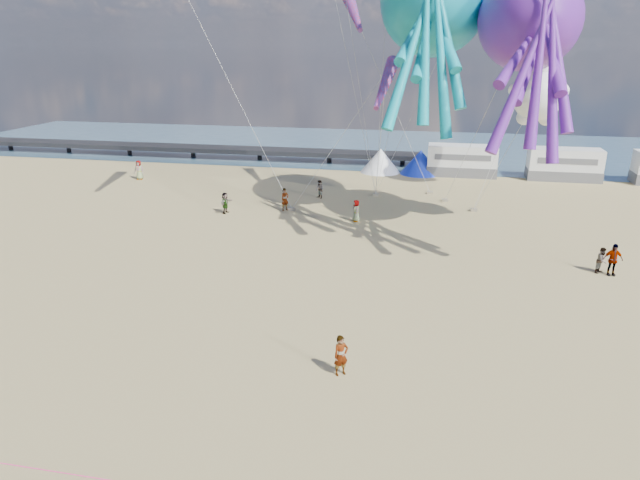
{
  "coord_description": "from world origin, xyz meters",
  "views": [
    {
      "loc": [
        3.31,
        -17.19,
        12.29
      ],
      "look_at": [
        -1.37,
        6.0,
        4.16
      ],
      "focal_mm": 32.0,
      "sensor_mm": 36.0,
      "label": 1
    }
  ],
  "objects_px": {
    "sandbag_a": "(292,209)",
    "sandbag_d": "(430,192)",
    "tent_blue": "(420,162)",
    "standing_person": "(341,355)",
    "beachgoer_0": "(356,211)",
    "windsock_right": "(385,84)",
    "sandbag_c": "(474,210)",
    "kite_teddy_orange": "(549,23)",
    "beachgoer_5": "(285,199)",
    "kite_octopus_teal": "(434,2)",
    "windsock_mid": "(354,14)",
    "beachgoer_4": "(225,203)",
    "beachgoer_3": "(613,260)",
    "beachgoer_6": "(139,170)",
    "kite_octopus_purple": "(529,20)",
    "beachgoer_1": "(602,260)",
    "tent_white": "(380,160)",
    "beachgoer_7": "(320,189)",
    "sandbag_e": "(376,195)",
    "motorhome_1": "(564,164)",
    "sandbag_b": "(445,200)",
    "kite_panda": "(538,96)"
  },
  "relations": [
    {
      "from": "tent_white",
      "to": "sandbag_c",
      "type": "distance_m",
      "value": 15.59
    },
    {
      "from": "beachgoer_4",
      "to": "beachgoer_3",
      "type": "bearing_deg",
      "value": -97.34
    },
    {
      "from": "tent_white",
      "to": "windsock_right",
      "type": "bearing_deg",
      "value": -84.36
    },
    {
      "from": "sandbag_a",
      "to": "kite_octopus_teal",
      "type": "relative_size",
      "value": 0.04
    },
    {
      "from": "beachgoer_0",
      "to": "sandbag_e",
      "type": "bearing_deg",
      "value": 153.78
    },
    {
      "from": "standing_person",
      "to": "beachgoer_1",
      "type": "bearing_deg",
      "value": 9.27
    },
    {
      "from": "motorhome_1",
      "to": "beachgoer_3",
      "type": "bearing_deg",
      "value": -94.7
    },
    {
      "from": "sandbag_a",
      "to": "sandbag_d",
      "type": "relative_size",
      "value": 1.0
    },
    {
      "from": "beachgoer_3",
      "to": "windsock_mid",
      "type": "distance_m",
      "value": 25.44
    },
    {
      "from": "beachgoer_7",
      "to": "kite_teddy_orange",
      "type": "relative_size",
      "value": 0.22
    },
    {
      "from": "beachgoer_5",
      "to": "kite_octopus_purple",
      "type": "height_order",
      "value": "kite_octopus_purple"
    },
    {
      "from": "sandbag_b",
      "to": "sandbag_c",
      "type": "distance_m",
      "value": 3.34
    },
    {
      "from": "sandbag_c",
      "to": "sandbag_e",
      "type": "distance_m",
      "value": 8.64
    },
    {
      "from": "beachgoer_7",
      "to": "tent_white",
      "type": "bearing_deg",
      "value": 111.86
    },
    {
      "from": "standing_person",
      "to": "sandbag_a",
      "type": "xyz_separation_m",
      "value": [
        -7.59,
        22.38,
        -0.73
      ]
    },
    {
      "from": "tent_white",
      "to": "kite_teddy_orange",
      "type": "bearing_deg",
      "value": -32.74
    },
    {
      "from": "motorhome_1",
      "to": "standing_person",
      "type": "bearing_deg",
      "value": -111.91
    },
    {
      "from": "tent_blue",
      "to": "sandbag_b",
      "type": "bearing_deg",
      "value": -76.86
    },
    {
      "from": "kite_octopus_teal",
      "to": "standing_person",
      "type": "bearing_deg",
      "value": -104.35
    },
    {
      "from": "sandbag_b",
      "to": "kite_teddy_orange",
      "type": "bearing_deg",
      "value": 16.02
    },
    {
      "from": "sandbag_a",
      "to": "standing_person",
      "type": "bearing_deg",
      "value": -71.25
    },
    {
      "from": "beachgoer_5",
      "to": "beachgoer_6",
      "type": "relative_size",
      "value": 0.96
    },
    {
      "from": "beachgoer_5",
      "to": "kite_octopus_purple",
      "type": "bearing_deg",
      "value": -61.18
    },
    {
      "from": "sandbag_c",
      "to": "windsock_mid",
      "type": "distance_m",
      "value": 17.53
    },
    {
      "from": "standing_person",
      "to": "kite_teddy_orange",
      "type": "xyz_separation_m",
      "value": [
        10.94,
        29.44,
        13.02
      ]
    },
    {
      "from": "beachgoer_3",
      "to": "sandbag_b",
      "type": "height_order",
      "value": "beachgoer_3"
    },
    {
      "from": "kite_octopus_teal",
      "to": "beachgoer_4",
      "type": "bearing_deg",
      "value": 177.34
    },
    {
      "from": "beachgoer_4",
      "to": "kite_octopus_purple",
      "type": "bearing_deg",
      "value": -86.52
    },
    {
      "from": "motorhome_1",
      "to": "windsock_right",
      "type": "xyz_separation_m",
      "value": [
        -15.41,
        -21.17,
        8.52
      ]
    },
    {
      "from": "kite_octopus_purple",
      "to": "windsock_mid",
      "type": "height_order",
      "value": "kite_octopus_purple"
    },
    {
      "from": "sandbag_d",
      "to": "beachgoer_0",
      "type": "bearing_deg",
      "value": -118.73
    },
    {
      "from": "kite_octopus_purple",
      "to": "kite_panda",
      "type": "height_order",
      "value": "kite_octopus_purple"
    },
    {
      "from": "beachgoer_1",
      "to": "windsock_mid",
      "type": "xyz_separation_m",
      "value": [
        -16.29,
        13.25,
        13.72
      ]
    },
    {
      "from": "standing_person",
      "to": "sandbag_e",
      "type": "distance_m",
      "value": 28.24
    },
    {
      "from": "beachgoer_5",
      "to": "beachgoer_6",
      "type": "bearing_deg",
      "value": 106.47
    },
    {
      "from": "kite_octopus_teal",
      "to": "windsock_right",
      "type": "relative_size",
      "value": 2.62
    },
    {
      "from": "beachgoer_5",
      "to": "windsock_right",
      "type": "distance_m",
      "value": 13.33
    },
    {
      "from": "tent_blue",
      "to": "standing_person",
      "type": "height_order",
      "value": "tent_blue"
    },
    {
      "from": "windsock_right",
      "to": "sandbag_c",
      "type": "bearing_deg",
      "value": 58.07
    },
    {
      "from": "beachgoer_0",
      "to": "kite_panda",
      "type": "relative_size",
      "value": 0.3
    },
    {
      "from": "tent_white",
      "to": "kite_panda",
      "type": "bearing_deg",
      "value": -56.3
    },
    {
      "from": "sandbag_a",
      "to": "sandbag_d",
      "type": "height_order",
      "value": "same"
    },
    {
      "from": "beachgoer_6",
      "to": "sandbag_d",
      "type": "relative_size",
      "value": 3.66
    },
    {
      "from": "tent_white",
      "to": "tent_blue",
      "type": "bearing_deg",
      "value": 0.0
    },
    {
      "from": "tent_blue",
      "to": "beachgoer_0",
      "type": "xyz_separation_m",
      "value": [
        -4.02,
        -17.43,
        -0.4
      ]
    },
    {
      "from": "beachgoer_1",
      "to": "sandbag_c",
      "type": "xyz_separation_m",
      "value": [
        -6.37,
        11.61,
        -0.64
      ]
    },
    {
      "from": "standing_person",
      "to": "beachgoer_4",
      "type": "bearing_deg",
      "value": 83.93
    },
    {
      "from": "beachgoer_0",
      "to": "kite_teddy_orange",
      "type": "relative_size",
      "value": 0.23
    },
    {
      "from": "tent_blue",
      "to": "kite_octopus_teal",
      "type": "bearing_deg",
      "value": -87.71
    },
    {
      "from": "beachgoer_7",
      "to": "sandbag_a",
      "type": "relative_size",
      "value": 3.08
    }
  ]
}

